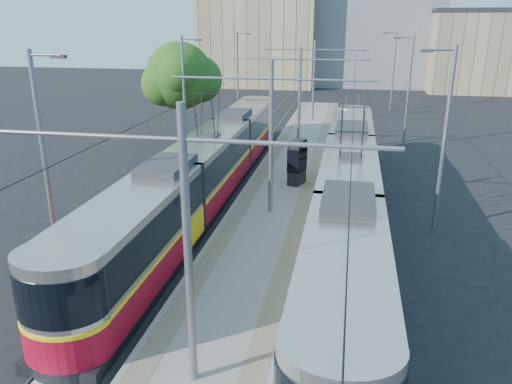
# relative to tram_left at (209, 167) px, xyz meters

# --- Properties ---
(ground) EXTENTS (160.00, 160.00, 0.00)m
(ground) POSITION_rel_tram_left_xyz_m (3.60, -10.06, -1.71)
(ground) COLOR black
(ground) RESTS_ON ground
(platform) EXTENTS (4.00, 50.00, 0.30)m
(platform) POSITION_rel_tram_left_xyz_m (3.60, 6.94, -1.56)
(platform) COLOR gray
(platform) RESTS_ON ground
(tactile_strip_left) EXTENTS (0.70, 50.00, 0.01)m
(tactile_strip_left) POSITION_rel_tram_left_xyz_m (2.15, 6.94, -1.40)
(tactile_strip_left) COLOR gray
(tactile_strip_left) RESTS_ON platform
(tactile_strip_right) EXTENTS (0.70, 50.00, 0.01)m
(tactile_strip_right) POSITION_rel_tram_left_xyz_m (5.05, 6.94, -1.40)
(tactile_strip_right) COLOR gray
(tactile_strip_right) RESTS_ON platform
(rails) EXTENTS (8.71, 70.00, 0.03)m
(rails) POSITION_rel_tram_left_xyz_m (3.60, 6.94, -1.69)
(rails) COLOR gray
(rails) RESTS_ON ground
(track_arrow) EXTENTS (1.20, 5.00, 0.01)m
(track_arrow) POSITION_rel_tram_left_xyz_m (0.00, -13.06, -1.70)
(track_arrow) COLOR silver
(track_arrow) RESTS_ON ground
(tram_left) EXTENTS (2.43, 29.48, 5.50)m
(tram_left) POSITION_rel_tram_left_xyz_m (0.00, 0.00, 0.00)
(tram_left) COLOR black
(tram_left) RESTS_ON ground
(tram_right) EXTENTS (2.43, 28.75, 5.50)m
(tram_right) POSITION_rel_tram_left_xyz_m (7.20, -2.82, 0.15)
(tram_right) COLOR black
(tram_right) RESTS_ON ground
(catenary) EXTENTS (9.20, 70.00, 7.00)m
(catenary) POSITION_rel_tram_left_xyz_m (3.60, 4.10, 2.82)
(catenary) COLOR gray
(catenary) RESTS_ON platform
(street_lamps) EXTENTS (15.18, 38.22, 8.00)m
(street_lamps) POSITION_rel_tram_left_xyz_m (3.60, 10.94, 2.47)
(street_lamps) COLOR gray
(street_lamps) RESTS_ON ground
(shelter) EXTENTS (1.02, 1.29, 2.49)m
(shelter) POSITION_rel_tram_left_xyz_m (4.36, 2.36, -0.10)
(shelter) COLOR black
(shelter) RESTS_ON platform
(tree) EXTENTS (5.22, 4.83, 7.59)m
(tree) POSITION_rel_tram_left_xyz_m (-4.69, 10.54, 3.42)
(tree) COLOR #382314
(tree) RESTS_ON ground
(building_left) EXTENTS (16.32, 12.24, 15.12)m
(building_left) POSITION_rel_tram_left_xyz_m (-6.40, 49.94, 5.86)
(building_left) COLOR tan
(building_left) RESTS_ON ground
(building_centre) EXTENTS (18.36, 14.28, 16.42)m
(building_centre) POSITION_rel_tram_left_xyz_m (9.60, 53.94, 6.51)
(building_centre) COLOR gray
(building_centre) RESTS_ON ground
(building_right) EXTENTS (14.28, 10.20, 10.42)m
(building_right) POSITION_rel_tram_left_xyz_m (23.60, 47.94, 3.51)
(building_right) COLOR tan
(building_right) RESTS_ON ground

